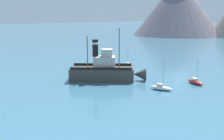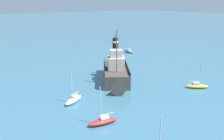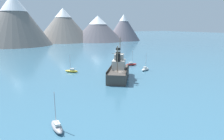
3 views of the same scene
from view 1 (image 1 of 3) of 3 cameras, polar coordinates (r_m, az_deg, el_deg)
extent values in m
plane|color=#38667F|center=(53.36, -3.92, -2.24)|extent=(600.00, 600.00, 0.00)
cone|color=slate|center=(170.67, 13.23, 12.53)|extent=(50.64, 50.64, 33.28)
cube|color=#423D38|center=(53.69, -2.08, -0.82)|extent=(10.72, 12.24, 2.40)
cone|color=#423D38|center=(53.67, 5.61, -0.87)|extent=(3.32, 3.33, 2.35)
cube|color=#B2ADA3|center=(53.21, -1.56, 1.60)|extent=(4.80, 5.00, 2.20)
cube|color=#B2ADA3|center=(52.90, -1.03, 3.52)|extent=(2.96, 2.92, 1.40)
cylinder|color=black|center=(52.95, -3.42, 4.49)|extent=(1.10, 1.10, 3.20)
cylinder|color=silver|center=(52.84, -3.43, 5.45)|extent=(1.16, 1.16, 0.35)
cylinder|color=#75604C|center=(52.72, 1.47, 4.42)|extent=(0.20, 0.20, 7.50)
cylinder|color=#75604C|center=(53.21, -5.02, 3.63)|extent=(0.20, 0.20, 6.00)
cylinder|color=#75604C|center=(53.05, -5.04, 5.04)|extent=(2.15, 1.66, 0.12)
cube|color=black|center=(55.51, -1.93, 1.12)|extent=(6.94, 9.19, 0.50)
cube|color=black|center=(51.28, -2.26, 0.25)|extent=(6.94, 9.19, 0.50)
ellipsoid|color=#B22823|center=(53.09, 16.58, -2.38)|extent=(3.94, 1.85, 0.70)
cube|color=silver|center=(53.11, 16.47, -1.78)|extent=(1.21, 0.85, 0.36)
cylinder|color=#B7B7BC|center=(52.35, 16.94, 0.16)|extent=(0.10, 0.10, 4.20)
cylinder|color=#B7B7BC|center=(53.33, 16.22, -1.30)|extent=(1.78, 0.44, 0.08)
ellipsoid|color=gold|center=(67.22, 3.18, 0.94)|extent=(3.53, 3.40, 0.70)
cube|color=silver|center=(66.93, 3.17, 1.35)|extent=(1.24, 1.22, 0.36)
cylinder|color=#B7B7BC|center=(67.11, 3.22, 3.04)|extent=(0.10, 0.10, 4.20)
cylinder|color=#B7B7BC|center=(66.48, 3.14, 1.61)|extent=(1.37, 1.29, 0.08)
ellipsoid|color=white|center=(47.66, 9.96, -3.62)|extent=(3.91, 2.61, 0.70)
cube|color=silver|center=(47.60, 9.76, -2.98)|extent=(1.27, 1.05, 0.36)
cylinder|color=#B7B7BC|center=(46.99, 10.41, -0.78)|extent=(0.10, 0.10, 4.20)
cylinder|color=#B7B7BC|center=(47.64, 9.32, -2.49)|extent=(1.66, 0.84, 0.08)
camera|label=2|loc=(63.58, 40.82, 10.16)|focal=38.00mm
camera|label=3|loc=(69.60, -45.54, 8.37)|focal=32.00mm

